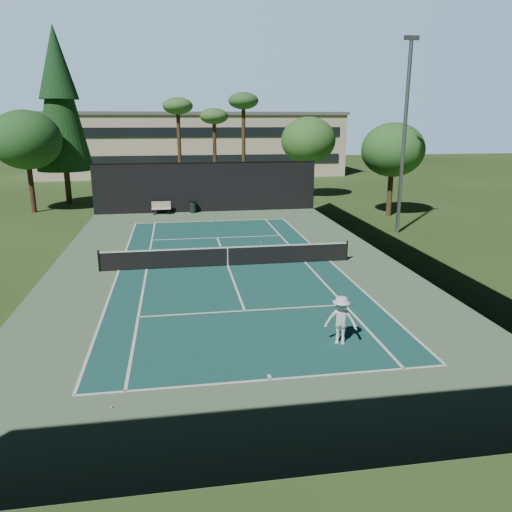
{
  "coord_description": "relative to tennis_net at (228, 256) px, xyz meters",
  "views": [
    {
      "loc": [
        -2.48,
        -24.66,
        7.3
      ],
      "look_at": [
        1.0,
        -3.0,
        1.3
      ],
      "focal_mm": 35.0,
      "sensor_mm": 36.0,
      "label": 1
    }
  ],
  "objects": [
    {
      "name": "tennis_ball_a",
      "position": [
        -4.4,
        -12.67,
        -0.52
      ],
      "size": [
        0.08,
        0.08,
        0.08
      ],
      "primitive_type": "sphere",
      "color": "#C4DC32",
      "rests_on": "ground"
    },
    {
      "name": "pine_tree",
      "position": [
        -12.0,
        22.0,
        9.0
      ],
      "size": [
        4.8,
        4.8,
        15.0
      ],
      "color": "#4D3721",
      "rests_on": "ground"
    },
    {
      "name": "court_surface",
      "position": [
        0.0,
        0.0,
        -0.55
      ],
      "size": [
        10.97,
        23.77,
        0.01
      ],
      "primitive_type": "cube",
      "color": "#184E48",
      "rests_on": "ground"
    },
    {
      "name": "palm_b",
      "position": [
        1.5,
        26.0,
        6.8
      ],
      "size": [
        2.8,
        2.8,
        8.42
      ],
      "color": "#4A301F",
      "rests_on": "ground"
    },
    {
      "name": "decid_tree_c",
      "position": [
        -14.0,
        18.0,
        5.21
      ],
      "size": [
        5.44,
        5.44,
        8.09
      ],
      "color": "#472B1E",
      "rests_on": "ground"
    },
    {
      "name": "fence",
      "position": [
        0.0,
        0.06,
        1.45
      ],
      "size": [
        18.04,
        32.05,
        4.03
      ],
      "color": "black",
      "rests_on": "ground"
    },
    {
      "name": "park_bench",
      "position": [
        -3.71,
        15.42,
        -0.01
      ],
      "size": [
        1.5,
        0.45,
        1.02
      ],
      "color": "beige",
      "rests_on": "ground"
    },
    {
      "name": "player",
      "position": [
        2.78,
        -9.82,
        0.29
      ],
      "size": [
        1.25,
        0.98,
        1.69
      ],
      "primitive_type": "imported",
      "rotation": [
        0.0,
        0.0,
        -0.38
      ],
      "color": "white",
      "rests_on": "ground"
    },
    {
      "name": "palm_a",
      "position": [
        -2.0,
        24.0,
        7.63
      ],
      "size": [
        2.8,
        2.8,
        9.32
      ],
      "color": "#4D3321",
      "rests_on": "ground"
    },
    {
      "name": "trash_bin",
      "position": [
        -1.18,
        15.61,
        -0.08
      ],
      "size": [
        0.56,
        0.56,
        0.95
      ],
      "color": "black",
      "rests_on": "ground"
    },
    {
      "name": "tennis_ball_c",
      "position": [
        2.53,
        4.66,
        -0.52
      ],
      "size": [
        0.07,
        0.07,
        0.07
      ],
      "primitive_type": "sphere",
      "color": "#BFDB31",
      "rests_on": "ground"
    },
    {
      "name": "palm_c",
      "position": [
        4.0,
        23.0,
        8.05
      ],
      "size": [
        2.8,
        2.8,
        9.77
      ],
      "color": "#48321F",
      "rests_on": "ground"
    },
    {
      "name": "apron_slab",
      "position": [
        0.0,
        0.0,
        -0.55
      ],
      "size": [
        18.0,
        32.0,
        0.01
      ],
      "primitive_type": "cube",
      "color": "#547552",
      "rests_on": "ground"
    },
    {
      "name": "court_lines",
      "position": [
        0.0,
        0.0,
        -0.54
      ],
      "size": [
        11.07,
        23.87,
        0.01
      ],
      "color": "white",
      "rests_on": "ground"
    },
    {
      "name": "ground",
      "position": [
        0.0,
        0.0,
        -0.56
      ],
      "size": [
        160.0,
        160.0,
        0.0
      ],
      "primitive_type": "plane",
      "color": "#2B481B",
      "rests_on": "ground"
    },
    {
      "name": "campus_building",
      "position": [
        0.0,
        45.98,
        3.65
      ],
      "size": [
        40.5,
        12.5,
        8.3
      ],
      "color": "beige",
      "rests_on": "ground"
    },
    {
      "name": "tennis_net",
      "position": [
        0.0,
        0.0,
        0.0
      ],
      "size": [
        12.9,
        0.1,
        1.1
      ],
      "color": "black",
      "rests_on": "ground"
    },
    {
      "name": "tennis_ball_b",
      "position": [
        -0.92,
        3.59,
        -0.53
      ],
      "size": [
        0.06,
        0.06,
        0.06
      ],
      "primitive_type": "sphere",
      "color": "yellow",
      "rests_on": "ground"
    },
    {
      "name": "light_pole",
      "position": [
        12.0,
        6.0,
        5.9
      ],
      "size": [
        0.9,
        0.25,
        12.22
      ],
      "color": "#94979C",
      "rests_on": "ground"
    },
    {
      "name": "tennis_ball_d",
      "position": [
        -5.73,
        4.57,
        -0.53
      ],
      "size": [
        0.06,
        0.06,
        0.06
      ],
      "primitive_type": "sphere",
      "color": "#D2F036",
      "rests_on": "ground"
    },
    {
      "name": "decid_tree_b",
      "position": [
        14.0,
        12.0,
        4.52
      ],
      "size": [
        4.8,
        4.8,
        7.14
      ],
      "color": "#4E3921",
      "rests_on": "ground"
    },
    {
      "name": "decid_tree_a",
      "position": [
        10.0,
        22.0,
        4.86
      ],
      "size": [
        5.12,
        5.12,
        7.62
      ],
      "color": "#4C3420",
      "rests_on": "ground"
    }
  ]
}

